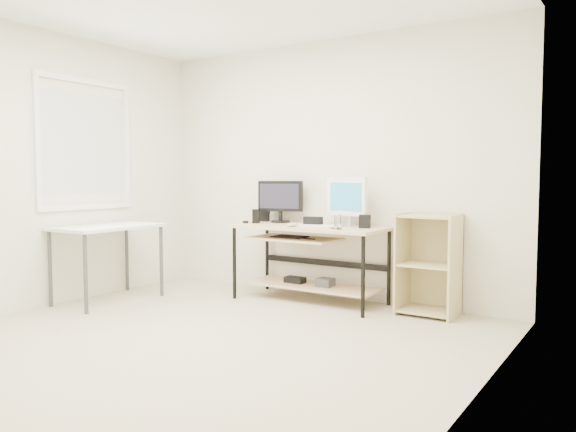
{
  "coord_description": "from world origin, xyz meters",
  "views": [
    {
      "loc": [
        2.79,
        -3.02,
        1.23
      ],
      "look_at": [
        -0.02,
        1.3,
        0.87
      ],
      "focal_mm": 35.0,
      "sensor_mm": 36.0,
      "label": 1
    }
  ],
  "objects_px": {
    "desk": "(308,247)",
    "side_table": "(107,234)",
    "shelf_unit": "(430,264)",
    "black_monitor": "(280,199)",
    "audio_controller": "(256,216)",
    "white_imac": "(347,198)"
  },
  "relations": [
    {
      "from": "shelf_unit",
      "to": "white_imac",
      "type": "relative_size",
      "value": 1.9
    },
    {
      "from": "shelf_unit",
      "to": "black_monitor",
      "type": "height_order",
      "value": "black_monitor"
    },
    {
      "from": "black_monitor",
      "to": "audio_controller",
      "type": "relative_size",
      "value": 3.19
    },
    {
      "from": "side_table",
      "to": "audio_controller",
      "type": "bearing_deg",
      "value": 43.42
    },
    {
      "from": "black_monitor",
      "to": "shelf_unit",
      "type": "bearing_deg",
      "value": -18.67
    },
    {
      "from": "desk",
      "to": "side_table",
      "type": "xyz_separation_m",
      "value": [
        -1.65,
        -1.06,
        0.13
      ]
    },
    {
      "from": "shelf_unit",
      "to": "audio_controller",
      "type": "xyz_separation_m",
      "value": [
        -1.76,
        -0.21,
        0.37
      ]
    },
    {
      "from": "audio_controller",
      "to": "shelf_unit",
      "type": "bearing_deg",
      "value": -11.69
    },
    {
      "from": "side_table",
      "to": "shelf_unit",
      "type": "relative_size",
      "value": 1.11
    },
    {
      "from": "desk",
      "to": "shelf_unit",
      "type": "bearing_deg",
      "value": 7.77
    },
    {
      "from": "side_table",
      "to": "shelf_unit",
      "type": "xyz_separation_m",
      "value": [
        2.83,
        1.22,
        -0.22
      ]
    },
    {
      "from": "shelf_unit",
      "to": "desk",
      "type": "bearing_deg",
      "value": -172.23
    },
    {
      "from": "side_table",
      "to": "black_monitor",
      "type": "distance_m",
      "value": 1.76
    },
    {
      "from": "desk",
      "to": "side_table",
      "type": "height_order",
      "value": "same"
    },
    {
      "from": "desk",
      "to": "black_monitor",
      "type": "height_order",
      "value": "black_monitor"
    },
    {
      "from": "shelf_unit",
      "to": "black_monitor",
      "type": "relative_size",
      "value": 1.94
    },
    {
      "from": "side_table",
      "to": "black_monitor",
      "type": "relative_size",
      "value": 2.15
    },
    {
      "from": "side_table",
      "to": "white_imac",
      "type": "relative_size",
      "value": 2.12
    },
    {
      "from": "shelf_unit",
      "to": "white_imac",
      "type": "height_order",
      "value": "white_imac"
    },
    {
      "from": "desk",
      "to": "audio_controller",
      "type": "height_order",
      "value": "audio_controller"
    },
    {
      "from": "side_table",
      "to": "audio_controller",
      "type": "relative_size",
      "value": 6.88
    },
    {
      "from": "black_monitor",
      "to": "white_imac",
      "type": "xyz_separation_m",
      "value": [
        0.77,
        -0.01,
        0.02
      ]
    }
  ]
}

